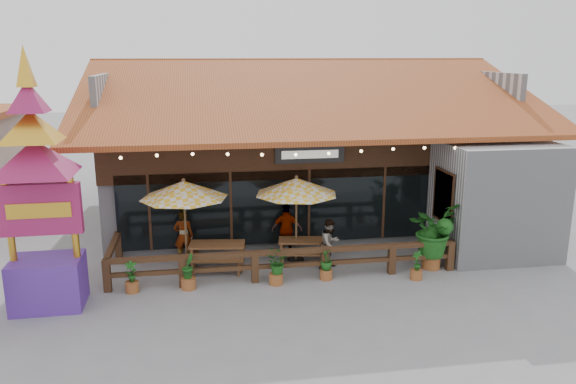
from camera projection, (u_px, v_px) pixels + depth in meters
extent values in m
plane|color=gray|center=(337.00, 270.00, 16.67)|extent=(100.00, 100.00, 0.00)
cube|color=#B2B2B7|center=(296.00, 161.00, 22.90)|extent=(14.00, 10.00, 4.00)
cube|color=#3B1F13|center=(278.00, 154.00, 17.51)|extent=(11.00, 0.16, 1.60)
cube|color=black|center=(278.00, 207.00, 17.90)|extent=(10.00, 0.12, 2.40)
cube|color=#E39C66|center=(277.00, 205.00, 18.09)|extent=(9.80, 0.05, 2.20)
cube|color=#B2B2B7|center=(495.00, 199.00, 17.67)|extent=(3.50, 2.70, 3.60)
cube|color=#B11C21|center=(444.00, 196.00, 17.20)|extent=(0.06, 1.20, 1.50)
cube|color=#3B1F13|center=(443.00, 196.00, 17.20)|extent=(0.04, 1.34, 1.64)
cube|color=#AD4E27|center=(315.00, 95.00, 18.85)|extent=(15.50, 7.05, 2.37)
cube|color=#AD4E27|center=(283.00, 84.00, 25.56)|extent=(15.50, 7.05, 2.37)
cube|color=#AD4E27|center=(297.00, 60.00, 21.94)|extent=(15.50, 0.30, 0.12)
cube|color=#B2B2B7|center=(114.00, 96.00, 21.17)|extent=(0.20, 9.00, 1.80)
cube|color=#B2B2B7|center=(462.00, 92.00, 23.34)|extent=(0.20, 9.00, 1.80)
cube|color=black|center=(310.00, 154.00, 17.55)|extent=(2.20, 0.10, 0.55)
cube|color=silver|center=(310.00, 154.00, 17.49)|extent=(1.80, 0.02, 0.25)
cube|color=#3B1F13|center=(149.00, 213.00, 17.24)|extent=(0.08, 0.08, 2.40)
cube|color=#3B1F13|center=(231.00, 209.00, 17.63)|extent=(0.08, 0.08, 2.40)
cube|color=#3B1F13|center=(309.00, 206.00, 18.01)|extent=(0.08, 0.08, 2.40)
cube|color=#3B1F13|center=(384.00, 203.00, 18.40)|extent=(0.08, 0.08, 2.40)
sphere|color=#FFD18C|center=(121.00, 158.00, 14.97)|extent=(0.09, 0.09, 0.09)
sphere|color=#FFD18C|center=(157.00, 155.00, 15.11)|extent=(0.09, 0.09, 0.09)
sphere|color=#FFD18C|center=(193.00, 154.00, 15.25)|extent=(0.09, 0.09, 0.09)
sphere|color=#FFD18C|center=(228.00, 154.00, 15.40)|extent=(0.09, 0.09, 0.09)
sphere|color=#FFD18C|center=(262.00, 155.00, 15.56)|extent=(0.09, 0.09, 0.09)
sphere|color=#FFD18C|center=(296.00, 155.00, 15.71)|extent=(0.09, 0.09, 0.09)
sphere|color=#FFD18C|center=(329.00, 153.00, 15.86)|extent=(0.09, 0.09, 0.09)
sphere|color=#FFD18C|center=(361.00, 151.00, 16.00)|extent=(0.09, 0.09, 0.09)
sphere|color=#FFD18C|center=(393.00, 149.00, 16.13)|extent=(0.09, 0.09, 0.09)
sphere|color=#FFD18C|center=(424.00, 148.00, 16.28)|extent=(0.09, 0.09, 0.09)
sphere|color=#FFD18C|center=(455.00, 148.00, 16.43)|extent=(0.09, 0.09, 0.09)
cube|color=#4B2F1A|center=(107.00, 276.00, 15.08)|extent=(0.20, 0.20, 0.90)
cube|color=#4B2F1A|center=(182.00, 271.00, 15.39)|extent=(0.20, 0.20, 0.90)
cube|color=#4B2F1A|center=(255.00, 267.00, 15.69)|extent=(0.20, 0.20, 0.90)
cube|color=#4B2F1A|center=(325.00, 263.00, 16.00)|extent=(0.20, 0.20, 0.90)
cube|color=#4B2F1A|center=(392.00, 259.00, 16.31)|extent=(0.20, 0.20, 0.90)
cube|color=#4B2F1A|center=(450.00, 255.00, 16.59)|extent=(0.20, 0.20, 0.90)
cube|color=#4B2F1A|center=(287.00, 252.00, 15.74)|extent=(9.80, 0.16, 0.14)
cube|color=#4B2F1A|center=(287.00, 265.00, 15.83)|extent=(9.80, 0.12, 0.12)
cube|color=#4B2F1A|center=(112.00, 246.00, 16.18)|extent=(0.16, 2.50, 0.14)
cube|color=#4B2F1A|center=(119.00, 246.00, 17.38)|extent=(0.20, 0.20, 0.90)
cylinder|color=brown|center=(186.00, 226.00, 16.57)|extent=(0.07, 0.07, 2.59)
cone|color=yellow|center=(184.00, 189.00, 16.30)|extent=(2.94, 2.94, 0.51)
sphere|color=brown|center=(183.00, 180.00, 16.23)|extent=(0.11, 0.11, 0.11)
cylinder|color=black|center=(187.00, 266.00, 16.87)|extent=(0.50, 0.50, 0.07)
cylinder|color=brown|center=(296.00, 221.00, 17.14)|extent=(0.07, 0.07, 2.55)
cone|color=yellow|center=(296.00, 186.00, 16.88)|extent=(2.98, 2.98, 0.50)
sphere|color=brown|center=(296.00, 177.00, 16.81)|extent=(0.11, 0.11, 0.11)
cylinder|color=black|center=(296.00, 259.00, 17.44)|extent=(0.49, 0.49, 0.07)
cube|color=brown|center=(217.00, 244.00, 16.64)|extent=(1.71, 0.97, 0.06)
cube|color=brown|center=(194.00, 257.00, 16.71)|extent=(0.17, 0.72, 0.75)
cube|color=brown|center=(241.00, 256.00, 16.75)|extent=(0.17, 0.72, 0.75)
cube|color=brown|center=(216.00, 261.00, 16.17)|extent=(1.65, 0.49, 0.05)
cube|color=brown|center=(219.00, 248.00, 17.25)|extent=(1.65, 0.49, 0.05)
cube|color=brown|center=(302.00, 240.00, 17.25)|extent=(1.55, 0.92, 0.05)
cube|color=brown|center=(282.00, 251.00, 17.34)|extent=(0.18, 0.64, 0.67)
cube|color=brown|center=(323.00, 251.00, 17.32)|extent=(0.18, 0.64, 0.67)
cube|color=brown|center=(302.00, 254.00, 16.83)|extent=(1.47, 0.50, 0.05)
cube|color=brown|center=(302.00, 243.00, 17.80)|extent=(1.47, 0.50, 0.05)
cube|color=#542998|center=(48.00, 282.00, 14.15)|extent=(1.73, 1.30, 1.28)
cube|color=#981C53|center=(40.00, 209.00, 13.69)|extent=(1.93, 0.29, 1.28)
cube|color=gold|center=(39.00, 211.00, 13.54)|extent=(1.50, 0.05, 0.37)
cylinder|color=gold|center=(9.00, 219.00, 13.62)|extent=(0.17, 0.17, 2.14)
cylinder|color=gold|center=(73.00, 216.00, 13.85)|extent=(0.17, 0.17, 2.14)
pyramid|color=#981C53|center=(33.00, 140.00, 13.28)|extent=(2.60, 2.60, 0.86)
pyramid|color=gold|center=(30.00, 110.00, 13.11)|extent=(1.84, 1.84, 0.75)
pyramid|color=#981C53|center=(26.00, 80.00, 12.95)|extent=(1.19, 1.19, 0.75)
pyramid|color=gold|center=(22.00, 44.00, 12.75)|extent=(0.54, 0.54, 0.96)
cylinder|color=brown|center=(431.00, 262.00, 16.79)|extent=(0.55, 0.55, 0.40)
imported|color=#1B611B|center=(433.00, 229.00, 16.55)|extent=(1.94, 1.89, 1.64)
sphere|color=#1B611B|center=(438.00, 240.00, 16.56)|extent=(0.55, 0.55, 0.55)
sphere|color=#1B611B|center=(428.00, 232.00, 16.68)|extent=(0.47, 0.47, 0.47)
imported|color=#3B1F13|center=(184.00, 236.00, 17.18)|extent=(0.62, 0.43, 1.64)
imported|color=#3B1F13|center=(330.00, 244.00, 16.66)|extent=(0.94, 0.91, 1.52)
imported|color=#3B1F13|center=(287.00, 230.00, 17.82)|extent=(1.02, 0.56, 1.64)
cylinder|color=brown|center=(132.00, 287.00, 15.10)|extent=(0.37, 0.37, 0.29)
imported|color=#1B611B|center=(131.00, 271.00, 15.00)|extent=(0.36, 0.27, 0.61)
cylinder|color=brown|center=(189.00, 283.00, 15.31)|extent=(0.41, 0.41, 0.32)
imported|color=#1B611B|center=(188.00, 266.00, 15.19)|extent=(0.38, 0.43, 0.67)
cylinder|color=brown|center=(276.00, 279.00, 15.62)|extent=(0.39, 0.39, 0.31)
imported|color=#1B611B|center=(276.00, 263.00, 15.51)|extent=(0.74, 0.70, 0.64)
cylinder|color=brown|center=(326.00, 274.00, 15.96)|extent=(0.36, 0.36, 0.29)
imported|color=#1B611B|center=(326.00, 260.00, 15.86)|extent=(0.47, 0.47, 0.60)
cylinder|color=brown|center=(416.00, 275.00, 15.97)|extent=(0.35, 0.35, 0.28)
imported|color=#1B611B|center=(417.00, 261.00, 15.87)|extent=(0.32, 0.36, 0.57)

